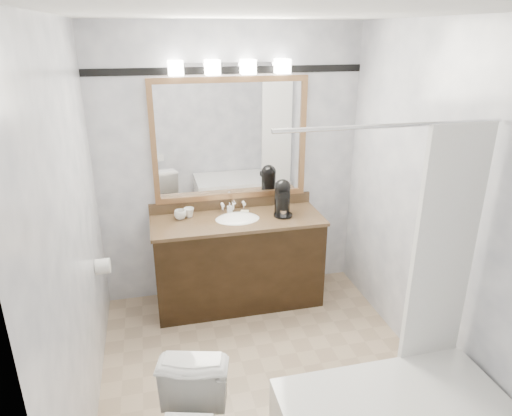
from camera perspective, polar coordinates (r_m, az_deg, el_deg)
The scene contains 11 objects.
room at distance 2.99m, azimuth 1.33°, elevation -1.52°, with size 2.42×2.62×2.52m.
vanity at distance 4.24m, azimuth -2.26°, elevation -6.43°, with size 1.53×0.58×0.97m.
mirror at distance 4.12m, azimuth -3.20°, elevation 8.46°, with size 1.40×0.04×1.10m.
vanity_light_bar at distance 3.97m, azimuth -3.24°, elevation 17.24°, with size 1.02×0.14×0.12m.
accent_stripe at distance 4.04m, azimuth -3.41°, elevation 16.82°, with size 2.40×0.01×0.06m, color black.
tp_roll at distance 3.77m, azimuth -18.59°, elevation -6.90°, with size 0.12×0.12×0.11m, color white.
coffee_maker at distance 4.11m, azimuth 3.33°, elevation 1.44°, with size 0.17×0.21×0.33m.
cup_left at distance 4.09m, azimuth -9.45°, elevation -0.83°, with size 0.11×0.11×0.08m, color white.
cup_right at distance 4.12m, azimuth -8.38°, elevation -0.56°, with size 0.09×0.09×0.08m, color white.
soap_bottle_a at distance 4.18m, azimuth -3.31°, elevation 0.01°, with size 0.04×0.04×0.10m, color white.
soap_bar at distance 4.18m, azimuth -1.44°, elevation -0.48°, with size 0.07×0.04×0.02m, color beige.
Camera 1 is at (-0.71, -2.67, 2.41)m, focal length 32.00 mm.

